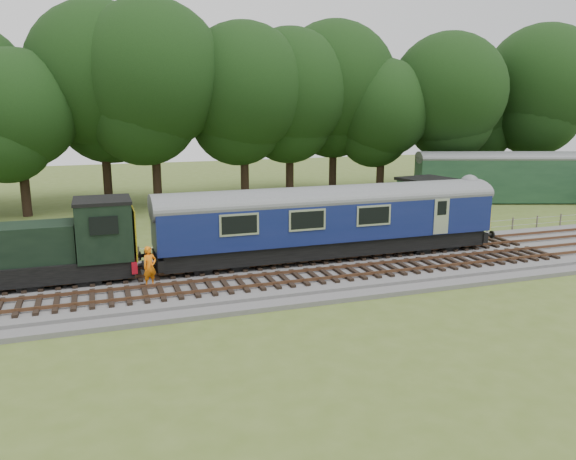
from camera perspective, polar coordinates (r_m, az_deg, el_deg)
name	(u,v)px	position (r m, az deg, el deg)	size (l,w,h in m)	color
ground	(233,282)	(26.91, -5.60, -5.26)	(120.00, 120.00, 0.00)	#4C5F23
ballast	(233,278)	(26.85, -5.61, -4.90)	(70.00, 7.00, 0.35)	#4C4C4F
track_north	(226,266)	(28.09, -6.29, -3.62)	(67.20, 2.40, 0.21)	black
track_south	(241,283)	(25.30, -4.78, -5.41)	(67.20, 2.40, 0.21)	black
fence	(214,258)	(31.13, -7.53, -2.85)	(64.00, 0.12, 1.00)	#6B6054
tree_line	(172,206)	(48.03, -11.71, 2.42)	(70.00, 8.00, 18.00)	black
dmu_railcar	(330,216)	(29.25, 4.30, 1.48)	(18.05, 2.86, 3.88)	black
shunter_loco	(41,249)	(27.22, -23.81, -1.76)	(8.91, 2.60, 3.38)	black
worker	(150,267)	(25.45, -13.88, -3.64)	(0.67, 0.44, 1.83)	orange
parked_coach	(515,175)	(52.38, 22.06, 5.25)	(16.81, 8.14, 4.28)	#193824
shed	(427,197)	(43.44, 13.95, 3.25)	(4.11, 4.11, 2.93)	#193824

